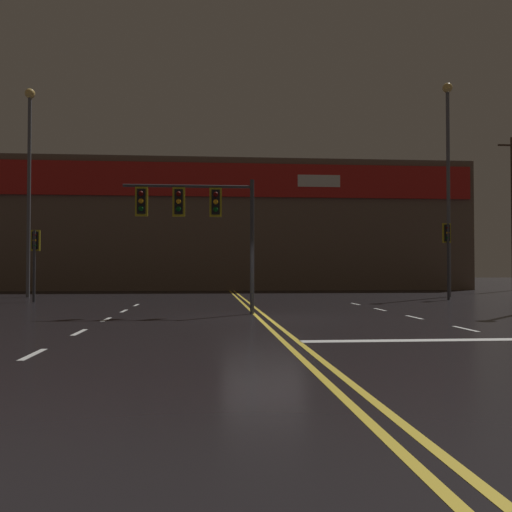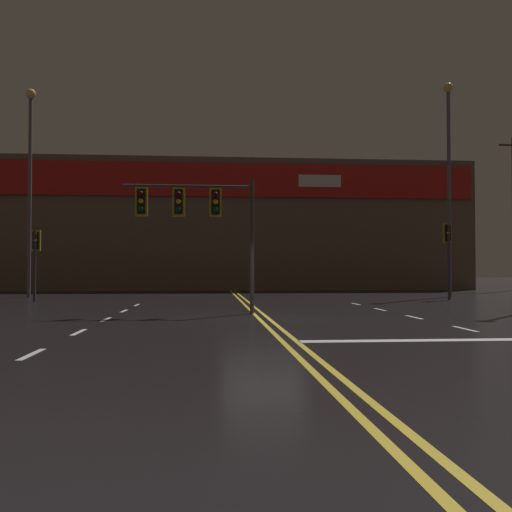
{
  "view_description": "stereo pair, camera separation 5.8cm",
  "coord_description": "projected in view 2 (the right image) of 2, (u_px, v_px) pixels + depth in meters",
  "views": [
    {
      "loc": [
        -1.71,
        -17.53,
        1.47
      ],
      "look_at": [
        0.0,
        2.86,
        2.0
      ],
      "focal_mm": 40.0,
      "sensor_mm": 36.0,
      "label": 1
    },
    {
      "loc": [
        -1.65,
        -17.53,
        1.47
      ],
      "look_at": [
        0.0,
        2.86,
        2.0
      ],
      "focal_mm": 40.0,
      "sensor_mm": 36.0,
      "label": 2
    }
  ],
  "objects": [
    {
      "name": "ground_plane",
      "position": [
        263.0,
        318.0,
        17.56
      ],
      "size": [
        200.0,
        200.0,
        0.0
      ],
      "primitive_type": "plane",
      "color": "black"
    },
    {
      "name": "road_markings",
      "position": [
        297.0,
        321.0,
        16.56
      ],
      "size": [
        14.19,
        60.0,
        0.01
      ],
      "color": "gold",
      "rests_on": "ground"
    },
    {
      "name": "traffic_signal_median",
      "position": [
        194.0,
        209.0,
        19.29
      ],
      "size": [
        4.43,
        0.36,
        4.59
      ],
      "color": "#38383D",
      "rests_on": "ground"
    },
    {
      "name": "traffic_signal_corner_northwest",
      "position": [
        36.0,
        249.0,
        26.93
      ],
      "size": [
        0.42,
        0.36,
        3.4
      ],
      "color": "#38383D",
      "rests_on": "ground"
    },
    {
      "name": "traffic_signal_corner_northeast",
      "position": [
        448.0,
        243.0,
        28.8
      ],
      "size": [
        0.42,
        0.36,
        3.88
      ],
      "color": "#38383D",
      "rests_on": "ground"
    },
    {
      "name": "streetlight_median_approach",
      "position": [
        449.0,
        164.0,
        32.15
      ],
      "size": [
        0.56,
        0.56,
        12.13
      ],
      "color": "#59595E",
      "rests_on": "ground"
    },
    {
      "name": "streetlight_far_left",
      "position": [
        30.0,
        168.0,
        31.93
      ],
      "size": [
        0.56,
        0.56,
        11.71
      ],
      "color": "#59595E",
      "rests_on": "ground"
    },
    {
      "name": "building_backdrop",
      "position": [
        230.0,
        228.0,
        46.98
      ],
      "size": [
        37.15,
        10.23,
        9.9
      ],
      "color": "brown",
      "rests_on": "ground"
    },
    {
      "name": "utility_pole_row",
      "position": [
        209.0,
        205.0,
        40.71
      ],
      "size": [
        46.17,
        0.26,
        12.3
      ],
      "color": "#4C3828",
      "rests_on": "ground"
    }
  ]
}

